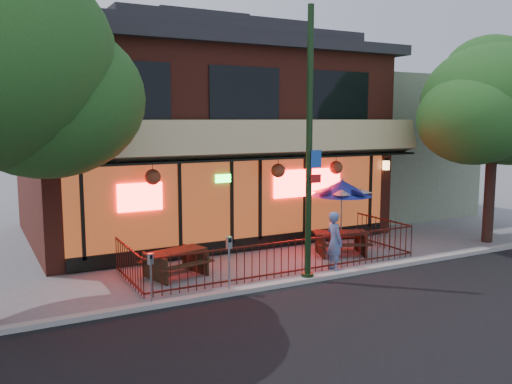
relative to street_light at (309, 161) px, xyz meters
The scene contains 14 objects.
ground 3.17m from the street_light, 90.34° to the left, with size 80.00×80.00×0.00m, color gray.
asphalt_street 6.42m from the street_light, 90.02° to the right, with size 80.00×11.00×0.00m, color black.
curb 3.09m from the street_light, 91.40° to the right, with size 80.00×0.25×0.12m, color #999993.
restaurant_building 7.58m from the street_light, 90.02° to the left, with size 12.96×9.49×8.05m.
neighbor_building 12.11m from the street_light, 42.01° to the left, with size 6.00×7.00×6.00m, color gray.
patio_fence 2.68m from the street_light, 90.15° to the left, with size 8.44×2.62×1.00m.
street_light is the anchor object (origin of this frame).
street_tree_right 8.30m from the street_light, ahead, with size 4.80×4.80×7.02m.
picnic_table_left 4.44m from the street_light, 145.00° to the left, with size 1.91×1.63×0.71m.
picnic_table_right 4.09m from the street_light, 37.12° to the left, with size 2.03×1.81×0.72m.
patio_umbrella 4.41m from the street_light, 41.41° to the left, with size 1.99×2.00×2.28m.
pedestrian 2.67m from the street_light, 22.45° to the left, with size 0.61×0.40×1.66m, color #526BA4.
parking_meter_near 3.15m from the street_light, behind, with size 0.13×0.11×1.42m.
parking_meter_far 4.80m from the street_light, behind, with size 0.13×0.12×1.23m.
Camera 1 is at (-7.66, -11.89, 4.21)m, focal length 38.00 mm.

